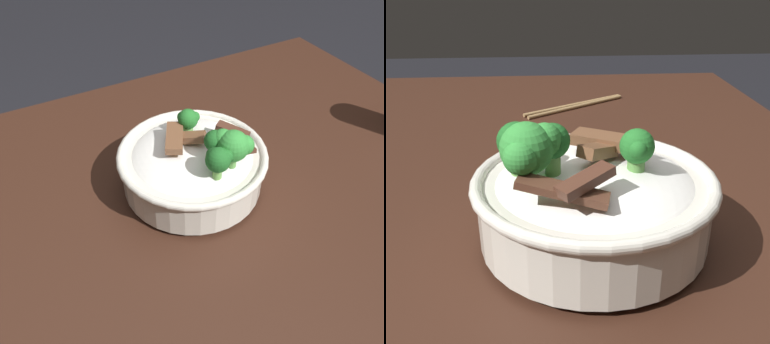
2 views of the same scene
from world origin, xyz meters
The scene contains 3 objects.
dining_table centered at (0.00, 0.00, 0.67)m, with size 1.27×0.82×0.80m.
rice_bowl centered at (0.08, 0.03, 0.86)m, with size 0.24×0.24×0.14m.
chopsticks_pair centered at (-0.37, 0.04, 0.81)m, with size 0.13×0.20×0.01m.
Camera 2 is at (0.46, -0.01, 1.06)m, focal length 41.73 mm.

